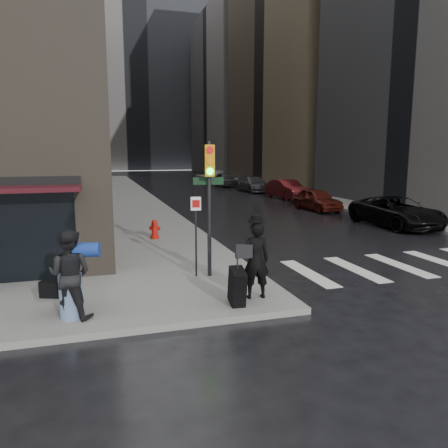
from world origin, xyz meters
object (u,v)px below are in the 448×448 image
Objects in this scene: parked_car_1 at (317,199)px; parked_car_3 at (253,184)px; man_overcoat at (252,264)px; parked_car_2 at (287,189)px; parked_car_5 at (218,176)px; parked_car_4 at (226,179)px; man_jeans at (70,274)px; parked_car_0 at (397,212)px; traffic_light at (208,191)px; fire_hydrant at (155,230)px.

parked_car_1 is 0.83× the size of parked_car_3.
parked_car_1 is at bearing -118.83° from man_overcoat.
parked_car_5 is (0.06, 19.10, -0.06)m from parked_car_2.
parked_car_3 is at bearing -86.41° from parked_car_4.
man_jeans reaches higher than parked_car_0.
traffic_light is 0.78× the size of parked_car_3.
traffic_light is 27.40m from parked_car_3.
parked_car_2 is (0.18, 12.73, 0.01)m from parked_car_0.
parked_car_2 reaches higher than parked_car_4.
parked_car_3 is (14.24, 27.25, -0.40)m from man_jeans.
parked_car_0 reaches higher than parked_car_5.
traffic_light is 33.15m from parked_car_4.
parked_car_1 is at bearing 60.39° from traffic_light.
parked_car_1 is (-0.79, 6.37, -0.04)m from parked_car_0.
parked_car_5 is at bearing -100.21° from man_overcoat.
parked_car_3 is (0.64, 12.73, 0.01)m from parked_car_1.
fire_hydrant is at bearing -76.81° from man_overcoat.
man_overcoat reaches higher than parked_car_5.
parked_car_1 is 25.48m from parked_car_5.
parked_car_0 is 12.73m from parked_car_2.
man_overcoat is 17.41m from parked_car_1.
parked_car_0 is at bearing 38.57° from traffic_light.
parked_car_3 is 12.74m from parked_car_5.
man_overcoat reaches higher than man_jeans.
man_overcoat is at bearing -142.46° from parked_car_0.
man_overcoat is at bearing -113.42° from parked_car_3.
parked_car_2 reaches higher than parked_car_3.
parked_car_5 is (10.63, 39.98, -0.33)m from man_overcoat.
man_overcoat is at bearing -103.83° from parked_car_5.
traffic_light reaches higher than parked_car_1.
man_jeans reaches higher than parked_car_3.
man_overcoat reaches higher than parked_car_3.
man_overcoat is 1.08× the size of man_jeans.
parked_car_1 is at bearing -91.90° from parked_car_4.
fire_hydrant is at bearing -114.57° from parked_car_4.
parked_car_1 is 0.96× the size of parked_car_4.
traffic_light is at bearing -133.07° from parked_car_1.
man_jeans is 25.46m from parked_car_2.
traffic_light reaches higher than man_overcoat.
parked_car_4 reaches higher than parked_car_5.
parked_car_3 reaches higher than parked_car_1.
parked_car_4 is at bearing -97.66° from parked_car_5.
fire_hydrant is 0.18× the size of parked_car_4.
traffic_light is 0.72× the size of parked_car_0.
traffic_light is at bearing -151.49° from parked_car_0.
parked_car_5 is at bearing 79.51° from parked_car_4.
parked_car_0 is at bearing -92.35° from parked_car_3.
man_overcoat is at bearing -127.45° from parked_car_1.
man_overcoat is 3.99m from man_jeans.
man_overcoat reaches higher than parked_car_4.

